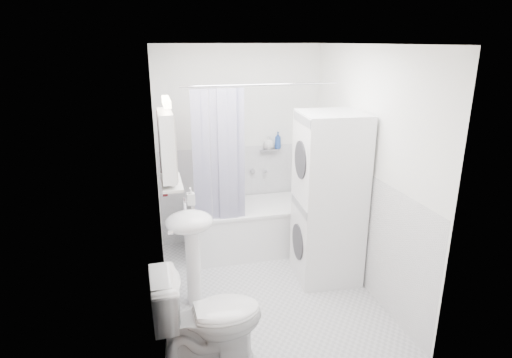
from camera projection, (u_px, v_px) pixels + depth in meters
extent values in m
plane|color=silver|center=(267.00, 290.00, 4.37)|extent=(2.60, 2.60, 0.00)
plane|color=white|center=(239.00, 147.00, 5.20)|extent=(2.00, 0.00, 2.00)
plane|color=white|center=(322.00, 237.00, 2.80)|extent=(2.00, 0.00, 2.00)
plane|color=white|center=(160.00, 187.00, 3.77)|extent=(0.00, 2.60, 2.60)
plane|color=white|center=(365.00, 171.00, 4.24)|extent=(0.00, 2.60, 2.60)
plane|color=white|center=(270.00, 44.00, 3.63)|extent=(2.60, 2.60, 0.00)
plane|color=white|center=(240.00, 193.00, 5.38)|extent=(1.98, 0.00, 1.98)
plane|color=white|center=(165.00, 248.00, 3.96)|extent=(0.00, 2.58, 2.58)
plane|color=white|center=(360.00, 226.00, 4.42)|extent=(0.00, 2.58, 2.58)
plane|color=brown|center=(169.00, 252.00, 3.02)|extent=(0.00, 2.00, 2.00)
cylinder|color=silver|center=(170.00, 233.00, 3.34)|extent=(0.04, 0.04, 0.04)
cube|color=white|center=(255.00, 228.00, 5.16)|extent=(1.47, 0.69, 0.54)
cube|color=white|center=(255.00, 206.00, 5.07)|extent=(1.49, 0.71, 0.03)
cube|color=silver|center=(255.00, 215.00, 5.11)|extent=(1.29, 0.51, 0.20)
cylinder|color=silver|center=(264.00, 170.00, 5.32)|extent=(0.04, 0.12, 0.04)
cylinder|color=silver|center=(262.00, 85.00, 4.36)|extent=(1.67, 0.02, 0.02)
cube|color=#17154A|center=(198.00, 160.00, 4.43)|extent=(0.10, 0.02, 1.45)
cube|color=#17154A|center=(207.00, 159.00, 4.45)|extent=(0.10, 0.02, 1.45)
cube|color=#17154A|center=(215.00, 159.00, 4.47)|extent=(0.10, 0.02, 1.45)
cube|color=#17154A|center=(224.00, 158.00, 4.49)|extent=(0.10, 0.02, 1.45)
cube|color=#17154A|center=(232.00, 158.00, 4.51)|extent=(0.10, 0.02, 1.45)
cube|color=#17154A|center=(240.00, 157.00, 4.53)|extent=(0.10, 0.02, 1.45)
ellipsoid|color=white|center=(189.00, 222.00, 3.90)|extent=(0.44, 0.37, 0.20)
cylinder|color=white|center=(194.00, 268.00, 4.05)|extent=(0.14, 0.14, 0.75)
cylinder|color=silver|center=(185.00, 205.00, 3.99)|extent=(0.03, 0.03, 0.14)
cylinder|color=silver|center=(185.00, 200.00, 3.93)|extent=(0.02, 0.10, 0.02)
cube|color=white|center=(167.00, 145.00, 3.77)|extent=(0.12, 0.50, 0.60)
cube|color=white|center=(174.00, 145.00, 3.79)|extent=(0.01, 0.47, 0.57)
cube|color=#FFEABF|center=(166.00, 102.00, 3.66)|extent=(0.06, 0.45, 0.06)
cube|color=silver|center=(171.00, 182.00, 3.89)|extent=(0.18, 0.54, 0.02)
cube|color=silver|center=(269.00, 150.00, 5.24)|extent=(0.22, 0.06, 0.02)
cube|color=#4C1910|center=(162.00, 153.00, 4.44)|extent=(0.05, 0.36, 0.84)
cube|color=#4C1910|center=(162.00, 116.00, 4.33)|extent=(0.03, 0.31, 0.08)
cylinder|color=silver|center=(158.00, 112.00, 4.31)|extent=(0.02, 0.04, 0.02)
cube|color=white|center=(326.00, 238.00, 4.52)|extent=(0.67, 0.67, 0.89)
cylinder|color=#2D2D33|center=(298.00, 242.00, 4.45)|extent=(0.05, 0.38, 0.37)
cube|color=gray|center=(299.00, 206.00, 4.32)|extent=(0.05, 0.56, 0.08)
cube|color=white|center=(331.00, 157.00, 4.24)|extent=(0.67, 0.67, 0.89)
cylinder|color=#2D2D33|center=(301.00, 160.00, 4.17)|extent=(0.05, 0.38, 0.37)
cube|color=gray|center=(302.00, 119.00, 4.05)|extent=(0.05, 0.56, 0.08)
imported|color=white|center=(209.00, 319.00, 3.26)|extent=(0.85, 0.49, 0.82)
imported|color=gray|center=(191.00, 201.00, 4.14)|extent=(0.08, 0.17, 0.08)
imported|color=gray|center=(172.00, 182.00, 3.73)|extent=(0.07, 0.18, 0.07)
imported|color=gray|center=(170.00, 172.00, 3.98)|extent=(0.10, 0.09, 0.10)
imported|color=gray|center=(268.00, 144.00, 5.22)|extent=(0.13, 0.17, 0.13)
imported|color=#244690|center=(278.00, 145.00, 5.26)|extent=(0.08, 0.21, 0.08)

